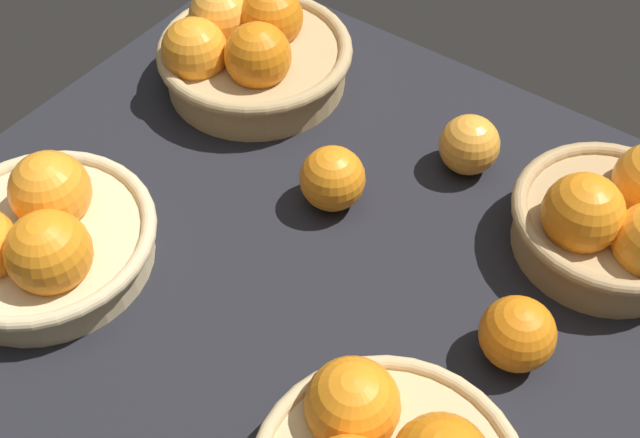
% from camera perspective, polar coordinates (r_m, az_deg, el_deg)
% --- Properties ---
extents(market_tray, '(0.84, 0.72, 0.03)m').
position_cam_1_polar(market_tray, '(0.88, 0.25, -2.70)').
color(market_tray, black).
rests_on(market_tray, ground).
extents(basket_near_left, '(0.20, 0.20, 0.11)m').
position_cam_1_polar(basket_near_left, '(0.88, 20.02, -0.09)').
color(basket_near_left, tan).
rests_on(basket_near_left, market_tray).
extents(basket_near_right, '(0.24, 0.24, 0.11)m').
position_cam_1_polar(basket_near_right, '(1.04, -5.03, 11.59)').
color(basket_near_right, tan).
rests_on(basket_near_right, market_tray).
extents(basket_far_right, '(0.23, 0.23, 0.11)m').
position_cam_1_polar(basket_far_right, '(0.87, -19.18, -1.25)').
color(basket_far_right, '#D3BC8C').
rests_on(basket_far_right, market_tray).
extents(loose_orange_front_gap, '(0.07, 0.07, 0.07)m').
position_cam_1_polar(loose_orange_front_gap, '(0.94, 10.40, 5.13)').
color(loose_orange_front_gap, '#F49E33').
rests_on(loose_orange_front_gap, market_tray).
extents(loose_orange_back_gap, '(0.07, 0.07, 0.07)m').
position_cam_1_polar(loose_orange_back_gap, '(0.78, 13.67, -7.78)').
color(loose_orange_back_gap, orange).
rests_on(loose_orange_back_gap, market_tray).
extents(loose_orange_side_gap, '(0.07, 0.07, 0.07)m').
position_cam_1_polar(loose_orange_side_gap, '(0.88, 0.88, 2.84)').
color(loose_orange_side_gap, orange).
rests_on(loose_orange_side_gap, market_tray).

